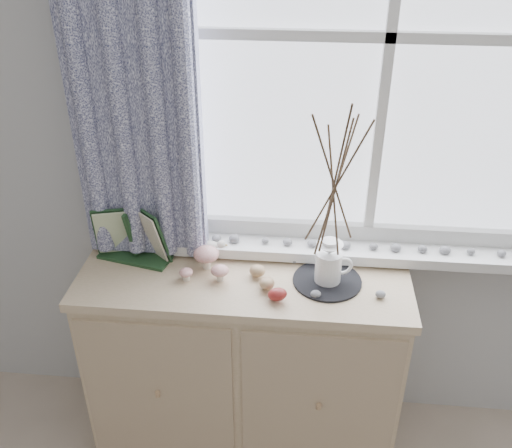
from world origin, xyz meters
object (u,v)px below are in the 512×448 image
(toadstool_cluster, at_px, (207,260))
(twig_pitcher, at_px, (335,180))
(botanical_book, at_px, (130,238))
(sideboard, at_px, (245,363))

(toadstool_cluster, xyz_separation_m, twig_pitcher, (0.43, -0.02, 0.35))
(botanical_book, height_order, twig_pitcher, twig_pitcher)
(sideboard, bearing_deg, twig_pitcher, -0.38)
(botanical_book, xyz_separation_m, toadstool_cluster, (0.29, -0.03, -0.06))
(sideboard, xyz_separation_m, botanical_book, (-0.42, 0.05, 0.53))
(botanical_book, distance_m, toadstool_cluster, 0.29)
(sideboard, height_order, toadstool_cluster, toadstool_cluster)
(twig_pitcher, bearing_deg, botanical_book, 159.60)
(sideboard, distance_m, twig_pitcher, 0.88)
(toadstool_cluster, distance_m, twig_pitcher, 0.56)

